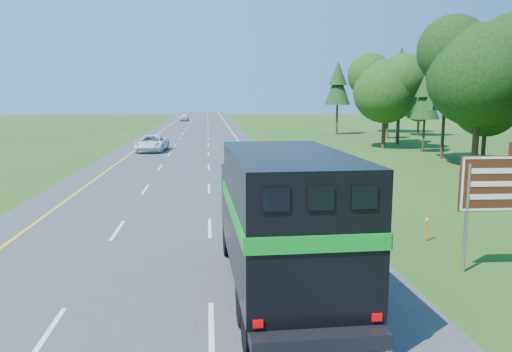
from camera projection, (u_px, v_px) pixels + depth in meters
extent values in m
cube|color=#38383A|center=(193.00, 143.00, 58.37)|extent=(15.00, 260.00, 0.04)
cube|color=yellow|center=(145.00, 143.00, 57.85)|extent=(0.15, 260.00, 0.01)
cube|color=white|center=(239.00, 142.00, 58.89)|extent=(0.15, 260.00, 0.01)
cylinder|color=black|center=(229.00, 237.00, 16.71)|extent=(0.42, 1.22, 1.21)
cylinder|color=black|center=(297.00, 235.00, 16.99)|extent=(0.42, 1.22, 1.21)
cylinder|color=black|center=(246.00, 300.00, 11.53)|extent=(0.42, 1.22, 1.21)
cylinder|color=black|center=(342.00, 295.00, 11.82)|extent=(0.42, 1.22, 1.21)
cylinder|color=black|center=(252.00, 325.00, 10.24)|extent=(0.42, 1.22, 1.21)
cylinder|color=black|center=(361.00, 319.00, 10.53)|extent=(0.42, 1.22, 1.21)
cube|color=black|center=(282.00, 267.00, 13.38)|extent=(2.89, 8.86, 0.31)
cube|color=black|center=(264.00, 198.00, 16.53)|extent=(2.75, 2.05, 2.09)
cube|color=black|center=(260.00, 177.00, 17.44)|extent=(2.42, 0.14, 0.66)
cube|color=black|center=(287.00, 213.00, 12.37)|extent=(2.93, 6.45, 3.02)
cube|color=#078A1B|center=(320.00, 244.00, 9.20)|extent=(2.75, 0.12, 0.33)
cube|color=#078A1B|center=(231.00, 208.00, 12.17)|extent=(0.23, 6.37, 0.33)
cube|color=#078A1B|center=(342.00, 205.00, 12.51)|extent=(0.23, 6.37, 0.33)
cube|color=black|center=(276.00, 199.00, 8.96)|extent=(0.50, 0.06, 0.44)
cube|color=black|center=(321.00, 198.00, 9.06)|extent=(0.50, 0.06, 0.44)
cube|color=black|center=(365.00, 197.00, 9.16)|extent=(0.50, 0.06, 0.44)
cube|color=#B20505|center=(258.00, 324.00, 9.29)|extent=(0.20, 0.05, 0.15)
cube|color=#B20505|center=(377.00, 317.00, 9.57)|extent=(0.20, 0.05, 0.15)
imported|color=white|center=(152.00, 143.00, 48.95)|extent=(3.05, 5.88, 1.58)
imported|color=silver|center=(184.00, 117.00, 112.95)|extent=(2.06, 4.75, 1.60)
cylinder|color=gray|center=(466.00, 219.00, 14.96)|extent=(0.11, 0.11, 3.35)
cube|color=#411B0E|center=(497.00, 184.00, 14.86)|extent=(2.34, 0.13, 1.67)
cube|color=white|center=(498.00, 184.00, 14.82)|extent=(2.23, 0.07, 1.61)
cube|color=orange|center=(426.00, 227.00, 18.42)|extent=(0.08, 0.04, 1.09)
cube|color=white|center=(427.00, 219.00, 18.38)|extent=(0.09, 0.05, 0.12)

